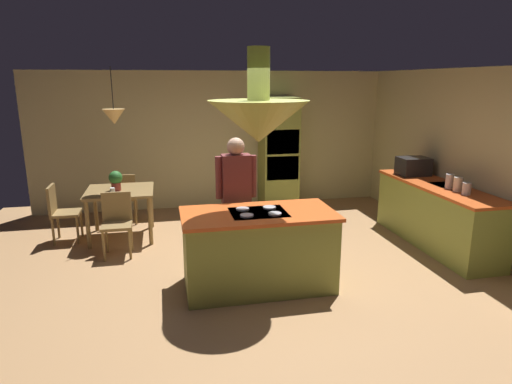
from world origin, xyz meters
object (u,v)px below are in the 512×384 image
at_px(person_at_island, 236,193).
at_px(canister_flour, 467,189).
at_px(kitchen_island, 258,250).
at_px(dining_table, 120,196).
at_px(chair_facing_island, 117,219).
at_px(cup_on_table, 112,191).
at_px(microwave_on_counter, 413,166).
at_px(canister_sugar, 458,184).
at_px(potted_plant_on_table, 116,180).
at_px(canister_tea, 450,181).
at_px(chair_by_back_wall, 124,195).
at_px(chair_at_corner, 60,209).
at_px(oven_tower, 279,154).

bearing_deg(person_at_island, canister_flour, -9.66).
bearing_deg(kitchen_island, dining_table, 128.99).
distance_m(chair_facing_island, cup_on_table, 0.55).
distance_m(chair_facing_island, microwave_on_counter, 4.57).
distance_m(person_at_island, canister_sugar, 2.99).
bearing_deg(potted_plant_on_table, canister_tea, -18.05).
bearing_deg(microwave_on_counter, person_at_island, -165.25).
bearing_deg(chair_by_back_wall, chair_at_corner, 38.40).
bearing_deg(kitchen_island, chair_facing_island, 140.40).
distance_m(oven_tower, chair_at_corner, 3.89).
relative_size(dining_table, chair_at_corner, 1.14).
bearing_deg(cup_on_table, canister_flour, -19.65).
bearing_deg(chair_facing_island, microwave_on_counter, 1.22).
height_order(chair_at_corner, canister_tea, canister_tea).
relative_size(oven_tower, canister_sugar, 10.60).
height_order(canister_sugar, canister_tea, canister_tea).
bearing_deg(canister_tea, cup_on_table, 164.40).
height_order(dining_table, chair_at_corner, chair_at_corner).
xyz_separation_m(potted_plant_on_table, canister_tea, (4.58, -1.49, 0.09)).
bearing_deg(canister_sugar, kitchen_island, -172.10).
relative_size(cup_on_table, canister_flour, 0.56).
xyz_separation_m(chair_facing_island, cup_on_table, (-0.08, 0.46, 0.30)).
distance_m(kitchen_island, canister_sugar, 2.92).
relative_size(chair_facing_island, microwave_on_counter, 1.89).
bearing_deg(canister_flour, kitchen_island, -175.69).
relative_size(kitchen_island, microwave_on_counter, 3.82).
relative_size(kitchen_island, potted_plant_on_table, 5.85).
relative_size(dining_table, potted_plant_on_table, 3.31).
height_order(chair_at_corner, canister_flour, canister_flour).
relative_size(cup_on_table, canister_tea, 0.45).
bearing_deg(chair_facing_island, canister_flour, -14.72).
xyz_separation_m(chair_by_back_wall, cup_on_table, (-0.08, -0.93, 0.30)).
bearing_deg(canister_sugar, microwave_on_counter, 90.00).
xyz_separation_m(oven_tower, canister_tea, (1.74, -2.67, -0.02)).
bearing_deg(chair_facing_island, chair_at_corner, 141.60).
xyz_separation_m(oven_tower, dining_table, (-2.80, -1.14, -0.38)).
distance_m(chair_by_back_wall, microwave_on_counter, 4.75).
bearing_deg(person_at_island, chair_facing_island, 156.33).
distance_m(chair_facing_island, chair_at_corner, 1.12).
bearing_deg(dining_table, microwave_on_counter, -7.49).
xyz_separation_m(oven_tower, chair_facing_island, (-2.80, -1.84, -0.54)).
height_order(person_at_island, chair_at_corner, person_at_island).
xyz_separation_m(cup_on_table, canister_tea, (4.62, -1.29, 0.21)).
distance_m(chair_at_corner, cup_on_table, 0.88).
bearing_deg(cup_on_table, chair_by_back_wall, 85.11).
bearing_deg(chair_at_corner, canister_flour, -109.20).
height_order(oven_tower, canister_tea, oven_tower).
height_order(oven_tower, cup_on_table, oven_tower).
bearing_deg(kitchen_island, chair_at_corner, 140.80).
bearing_deg(oven_tower, person_at_island, -116.06).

